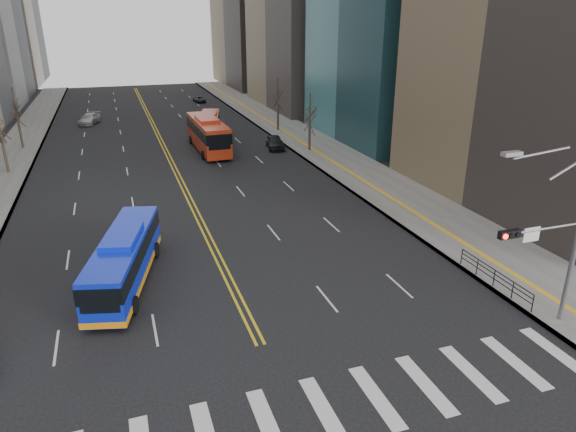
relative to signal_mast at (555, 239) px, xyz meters
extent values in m
plane|color=black|center=(-13.77, -2.00, -4.86)|extent=(220.00, 220.00, 0.00)
cube|color=slate|center=(3.73, 43.00, -4.78)|extent=(7.00, 130.00, 0.15)
cube|color=slate|center=(-30.27, 43.00, -4.78)|extent=(5.00, 130.00, 0.15)
cube|color=silver|center=(-14.95, -2.00, -4.85)|extent=(0.70, 4.00, 0.01)
cube|color=silver|center=(-12.58, -2.00, -4.85)|extent=(0.70, 4.00, 0.01)
cube|color=silver|center=(-10.22, -2.00, -4.85)|extent=(0.70, 4.00, 0.01)
cube|color=silver|center=(-7.86, -2.00, -4.85)|extent=(0.70, 4.00, 0.01)
cube|color=silver|center=(-5.49, -2.00, -4.85)|extent=(0.70, 4.00, 0.01)
cube|color=silver|center=(-3.13, -2.00, -4.85)|extent=(0.70, 4.00, 0.01)
cube|color=silver|center=(-0.77, -2.00, -4.85)|extent=(0.70, 4.00, 0.01)
cube|color=gold|center=(-13.97, 53.00, -4.85)|extent=(0.15, 100.00, 0.01)
cube|color=gold|center=(-13.57, 53.00, -4.85)|extent=(0.15, 100.00, 0.01)
cylinder|color=gray|center=(1.43, 0.00, -0.86)|extent=(0.24, 0.24, 8.00)
cylinder|color=gray|center=(-0.82, 0.00, 0.64)|extent=(4.50, 0.12, 0.12)
cube|color=black|center=(-2.77, 0.00, 0.64)|extent=(1.10, 0.28, 0.38)
cylinder|color=#FF190C|center=(-3.12, -0.16, 0.64)|extent=(0.24, 0.08, 0.24)
cylinder|color=black|center=(-2.77, -0.16, 0.64)|extent=(0.24, 0.08, 0.24)
cylinder|color=black|center=(-2.42, -0.16, 0.64)|extent=(0.24, 0.08, 0.24)
cube|color=white|center=(-1.47, 0.00, 0.44)|extent=(0.90, 0.06, 0.70)
cube|color=#999993|center=(-3.37, 0.00, 4.44)|extent=(0.90, 0.35, 0.18)
cube|color=black|center=(0.53, 4.00, -3.71)|extent=(0.04, 6.00, 0.04)
cylinder|color=black|center=(0.53, 1.00, -4.21)|extent=(0.06, 0.06, 1.00)
cylinder|color=black|center=(0.53, 2.50, -4.21)|extent=(0.06, 0.06, 1.00)
cylinder|color=black|center=(0.53, 4.00, -4.21)|extent=(0.06, 0.06, 1.00)
cylinder|color=black|center=(0.53, 5.50, -4.21)|extent=(0.06, 0.06, 1.00)
cylinder|color=black|center=(0.53, 7.00, -4.21)|extent=(0.06, 0.06, 1.00)
cylinder|color=#31241E|center=(-29.77, 39.00, -2.86)|extent=(0.28, 0.28, 4.00)
cylinder|color=#31241E|center=(-29.77, 50.00, -2.96)|extent=(0.28, 0.28, 3.80)
cylinder|color=#31241E|center=(2.23, 38.00, -3.11)|extent=(0.28, 0.28, 3.50)
cylinder|color=#31241E|center=(2.23, 50.00, -2.98)|extent=(0.28, 0.28, 3.75)
cube|color=#0D25D1|center=(-19.54, 11.51, -3.25)|extent=(4.88, 10.98, 2.52)
cube|color=black|center=(-19.54, 11.51, -2.73)|extent=(4.94, 11.01, 0.92)
cube|color=#0D25D1|center=(-19.54, 11.51, -1.89)|extent=(2.68, 4.10, 0.40)
cube|color=orange|center=(-19.54, 11.51, -4.31)|extent=(4.94, 11.01, 0.35)
cylinder|color=black|center=(-21.49, 8.46, -4.36)|extent=(0.54, 1.04, 1.00)
cylinder|color=black|center=(-19.32, 7.89, -4.36)|extent=(0.54, 1.04, 1.00)
cylinder|color=black|center=(-19.75, 15.12, -4.36)|extent=(0.54, 1.04, 1.00)
cylinder|color=black|center=(-17.58, 14.56, -4.36)|extent=(0.54, 1.04, 1.00)
cube|color=red|center=(-8.93, 41.96, -2.90)|extent=(3.00, 12.32, 3.22)
cube|color=black|center=(-8.93, 41.96, -2.29)|extent=(3.06, 12.34, 1.14)
cube|color=red|center=(-8.93, 41.96, -1.19)|extent=(2.30, 4.33, 0.40)
cylinder|color=black|center=(-10.26, 38.01, -4.36)|extent=(0.32, 1.00, 1.00)
cylinder|color=black|center=(-7.47, 38.06, -4.36)|extent=(0.32, 1.00, 1.00)
cylinder|color=black|center=(-10.39, 45.87, -4.36)|extent=(0.32, 1.00, 1.00)
cylinder|color=black|center=(-7.61, 45.91, -4.36)|extent=(0.32, 1.00, 1.00)
cube|color=red|center=(-7.34, 49.19, -3.25)|extent=(4.46, 10.10, 2.51)
cube|color=black|center=(-7.34, 49.19, -2.73)|extent=(4.52, 10.13, 0.92)
cube|color=red|center=(-7.34, 49.19, -1.89)|extent=(2.54, 3.77, 0.40)
cylinder|color=black|center=(-9.16, 46.38, -4.36)|extent=(0.52, 1.04, 1.00)
cylinder|color=black|center=(-6.98, 45.87, -4.36)|extent=(0.52, 1.04, 1.00)
cylinder|color=black|center=(-7.70, 52.51, -4.36)|extent=(0.52, 1.04, 1.00)
cylinder|color=black|center=(-5.52, 51.99, -4.36)|extent=(0.52, 1.04, 1.00)
imported|color=black|center=(-1.27, 40.31, -4.08)|extent=(2.51, 4.76, 1.54)
imported|color=#AEAEB4|center=(-22.45, 63.49, -4.12)|extent=(3.63, 5.51, 1.48)
imported|color=black|center=(-3.73, 78.57, -4.32)|extent=(1.97, 3.94, 1.07)
camera|label=1|loc=(-19.23, -17.00, 9.88)|focal=32.00mm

